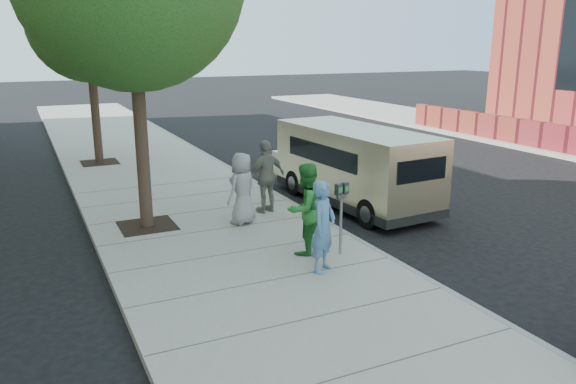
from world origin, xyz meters
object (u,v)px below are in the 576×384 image
at_px(parking_meter, 341,203).
at_px(van, 352,164).
at_px(tree_far, 88,17).
at_px(person_striped_polo, 267,176).
at_px(person_officer, 323,227).
at_px(person_green_shirt, 306,209).
at_px(person_gray_shirt, 242,189).

relative_size(parking_meter, van, 0.25).
xyz_separation_m(tree_far, person_striped_polo, (2.78, -7.76, -3.86)).
bearing_deg(tree_far, person_officer, -79.00).
relative_size(tree_far, person_striped_polo, 3.73).
height_order(van, person_green_shirt, van).
bearing_deg(person_officer, parking_meter, 3.61).
xyz_separation_m(parking_meter, person_officer, (-0.70, -0.57, -0.19)).
bearing_deg(person_gray_shirt, tree_far, -106.48).
bearing_deg(van, person_green_shirt, -137.96).
xyz_separation_m(parking_meter, person_gray_shirt, (-1.00, 2.59, -0.21)).
bearing_deg(person_gray_shirt, van, 162.58).
height_order(van, person_gray_shirt, van).
relative_size(person_officer, person_striped_polo, 0.94).
xyz_separation_m(van, person_officer, (-3.00, -3.87, -0.09)).
relative_size(person_green_shirt, person_gray_shirt, 1.10).
xyz_separation_m(van, person_striped_polo, (-2.45, -0.13, -0.04)).
height_order(person_officer, person_gray_shirt, person_officer).
bearing_deg(person_officer, person_striped_polo, 46.10).
distance_m(van, person_green_shirt, 4.13).
height_order(van, person_striped_polo, van).
height_order(parking_meter, person_striped_polo, person_striped_polo).
bearing_deg(person_gray_shirt, person_striped_polo, -175.01).
distance_m(parking_meter, van, 4.02).
bearing_deg(person_striped_polo, van, 168.22).
bearing_deg(person_green_shirt, parking_meter, 131.33).
distance_m(person_officer, person_green_shirt, 0.92).
bearing_deg(person_officer, person_gray_shirt, 59.82).
height_order(van, person_officer, van).
bearing_deg(person_green_shirt, van, -152.76).
bearing_deg(parking_meter, person_officer, -154.47).
xyz_separation_m(person_officer, person_green_shirt, (0.12, 0.91, 0.06)).
height_order(parking_meter, person_officer, person_officer).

